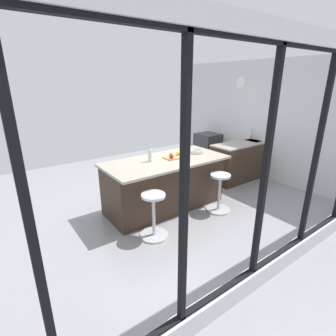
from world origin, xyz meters
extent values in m
plane|color=gray|center=(0.00, 0.00, 0.00)|extent=(7.29, 7.29, 0.00)
cube|color=silver|center=(0.00, 2.44, 2.67)|extent=(5.61, 0.12, 0.15)
cube|color=silver|center=(0.00, 2.44, 0.12)|extent=(5.61, 0.12, 0.24)
cube|color=black|center=(0.00, 2.44, 2.59)|extent=(5.16, 0.06, 0.06)
cube|color=black|center=(0.00, 2.44, 0.24)|extent=(5.16, 0.06, 0.06)
cube|color=black|center=(-0.52, 2.44, 1.41)|extent=(0.05, 0.06, 2.35)
cube|color=black|center=(0.52, 2.44, 1.41)|extent=(0.05, 0.06, 2.35)
cube|color=black|center=(1.55, 2.44, 1.41)|extent=(0.05, 0.06, 2.35)
cube|color=black|center=(2.58, 2.44, 1.41)|extent=(0.05, 0.06, 2.35)
cube|color=silver|center=(-2.81, 0.00, 1.37)|extent=(0.12, 4.88, 2.75)
cylinder|color=white|center=(-2.74, -0.58, 2.23)|extent=(0.03, 0.28, 0.28)
cube|color=#38281E|center=(-2.46, 0.05, 0.43)|extent=(2.05, 0.60, 0.86)
cube|color=#9E9384|center=(-2.46, 0.05, 0.88)|extent=(2.05, 0.60, 0.03)
cube|color=#38383D|center=(-2.71, 0.05, 0.83)|extent=(0.44, 0.36, 0.12)
cylinder|color=#B7B7BC|center=(-2.71, -0.10, 1.03)|extent=(0.02, 0.02, 0.28)
cube|color=#38383D|center=(-2.46, -1.33, 0.43)|extent=(0.60, 0.60, 0.86)
cube|color=black|center=(-2.46, -1.02, 0.39)|extent=(0.44, 0.01, 0.32)
cube|color=#38281E|center=(0.13, 0.19, 0.45)|extent=(2.18, 0.85, 0.91)
cube|color=#9E9384|center=(0.13, 0.24, 0.93)|extent=(2.24, 1.05, 0.04)
cylinder|color=#B7B7BC|center=(-0.58, 0.90, 0.01)|extent=(0.44, 0.44, 0.03)
cylinder|color=#B7B7BC|center=(-0.58, 0.90, 0.34)|extent=(0.05, 0.05, 0.65)
cylinder|color=silver|center=(-0.58, 0.90, 0.69)|extent=(0.36, 0.36, 0.04)
cylinder|color=#B7B7BC|center=(0.84, 0.90, 0.01)|extent=(0.44, 0.44, 0.03)
cylinder|color=#B7B7BC|center=(0.84, 0.90, 0.34)|extent=(0.05, 0.05, 0.65)
cylinder|color=silver|center=(0.84, 0.90, 0.69)|extent=(0.36, 0.36, 0.04)
cube|color=tan|center=(-0.05, 0.23, 0.96)|extent=(0.36, 0.24, 0.02)
sphere|color=gold|center=(-0.18, 0.18, 1.00)|extent=(0.07, 0.07, 0.07)
sphere|color=#609E2D|center=(-0.03, 0.17, 1.00)|extent=(0.07, 0.07, 0.07)
sphere|color=red|center=(0.05, 0.29, 1.00)|extent=(0.08, 0.08, 0.08)
cylinder|color=silver|center=(0.43, 0.16, 1.06)|extent=(0.06, 0.06, 0.22)
cylinder|color=silver|center=(0.43, 0.16, 1.21)|extent=(0.03, 0.03, 0.08)
cylinder|color=#B7B7BC|center=(0.43, 0.16, 1.25)|extent=(0.03, 0.03, 0.02)
cylinder|color=silver|center=(-0.61, 0.24, 0.98)|extent=(0.24, 0.24, 0.07)
cylinder|color=slate|center=(-0.61, 0.24, 1.00)|extent=(0.20, 0.20, 0.05)
camera|label=1|loc=(2.69, 3.80, 2.28)|focal=27.50mm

